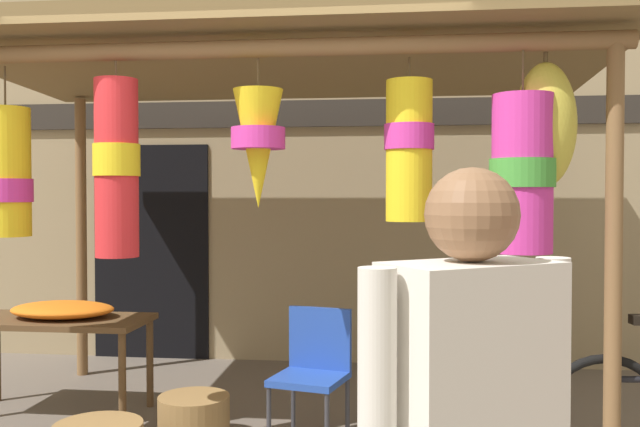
{
  "coord_description": "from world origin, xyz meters",
  "views": [
    {
      "loc": [
        0.92,
        -3.97,
        1.54
      ],
      "look_at": [
        0.32,
        1.09,
        1.4
      ],
      "focal_mm": 39.93,
      "sensor_mm": 36.0,
      "label": 1
    }
  ],
  "objects_px": {
    "folding_chair": "(314,366)",
    "wicker_basket_spare": "(194,418)",
    "display_table": "(55,329)"
  },
  "relations": [
    {
      "from": "folding_chair",
      "to": "wicker_basket_spare",
      "type": "xyz_separation_m",
      "value": [
        -0.76,
        0.04,
        -0.36
      ]
    },
    {
      "from": "display_table",
      "to": "wicker_basket_spare",
      "type": "distance_m",
      "value": 1.27
    },
    {
      "from": "folding_chair",
      "to": "wicker_basket_spare",
      "type": "distance_m",
      "value": 0.84
    },
    {
      "from": "display_table",
      "to": "folding_chair",
      "type": "relative_size",
      "value": 1.52
    },
    {
      "from": "display_table",
      "to": "wicker_basket_spare",
      "type": "relative_size",
      "value": 2.87
    },
    {
      "from": "display_table",
      "to": "folding_chair",
      "type": "bearing_deg",
      "value": -13.34
    },
    {
      "from": "folding_chair",
      "to": "wicker_basket_spare",
      "type": "bearing_deg",
      "value": 176.92
    },
    {
      "from": "display_table",
      "to": "wicker_basket_spare",
      "type": "height_order",
      "value": "display_table"
    },
    {
      "from": "display_table",
      "to": "wicker_basket_spare",
      "type": "bearing_deg",
      "value": -19.9
    },
    {
      "from": "display_table",
      "to": "folding_chair",
      "type": "height_order",
      "value": "folding_chair"
    }
  ]
}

